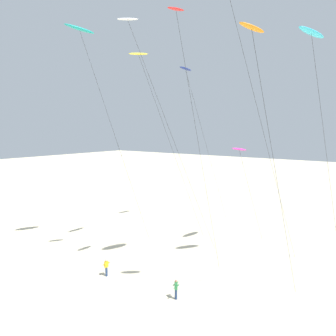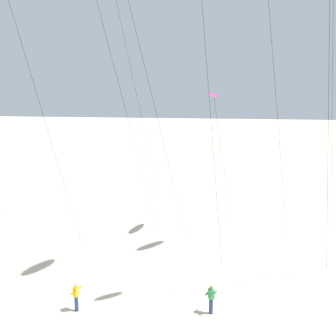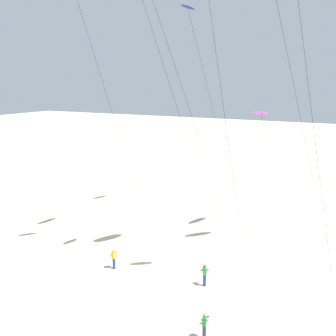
# 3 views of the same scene
# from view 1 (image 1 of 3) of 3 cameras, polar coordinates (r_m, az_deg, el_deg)

# --- Properties ---
(ground_plane) EXTENTS (260.00, 260.00, 0.00)m
(ground_plane) POSITION_cam_1_polar(r_m,az_deg,el_deg) (26.70, -11.91, -23.59)
(ground_plane) COLOR beige
(kite_yellow) EXTENTS (3.93, 9.70, 21.99)m
(kite_yellow) POSITION_cam_1_polar(r_m,az_deg,el_deg) (32.89, -5.44, 20.44)
(kite_yellow) COLOR yellow
(kite_yellow) RESTS_ON ground
(kite_teal) EXTENTS (4.05, 8.92, 24.47)m
(kite_teal) POSITION_cam_1_polar(r_m,az_deg,el_deg) (34.41, -16.72, 24.21)
(kite_teal) COLOR teal
(kite_teal) RESTS_ON ground
(kite_magenta) EXTENTS (2.32, 5.64, 11.87)m
(kite_magenta) POSITION_cam_1_polar(r_m,az_deg,el_deg) (34.49, 13.72, 3.46)
(kite_magenta) COLOR #D8339E
(kite_magenta) RESTS_ON ground
(kite_cyan) EXTENTS (3.86, 8.27, 22.25)m
(kite_cyan) POSITION_cam_1_polar(r_m,az_deg,el_deg) (29.54, 26.17, 22.19)
(kite_cyan) COLOR #33BFE0
(kite_cyan) RESTS_ON ground
(kite_navy) EXTENTS (3.54, 8.60, 22.13)m
(kite_navy) POSITION_cam_1_polar(r_m,az_deg,el_deg) (41.61, 3.60, 18.11)
(kite_navy) COLOR navy
(kite_navy) RESTS_ON ground
(kite_orange) EXTENTS (3.25, 6.79, 20.65)m
(kite_orange) POSITION_cam_1_polar(r_m,az_deg,el_deg) (21.73, 16.21, 23.46)
(kite_orange) COLOR orange
(kite_orange) RESTS_ON ground
(kite_red) EXTENTS (2.43, 5.86, 23.52)m
(kite_red) POSITION_cam_1_polar(r_m,az_deg,el_deg) (26.41, 1.90, 26.87)
(kite_red) COLOR red
(kite_red) RESTS_ON ground
(kite_white) EXTENTS (4.79, 10.75, 23.64)m
(kite_white) POSITION_cam_1_polar(r_m,az_deg,el_deg) (29.02, -7.06, 25.10)
(kite_white) COLOR white
(kite_white) RESTS_ON ground
(kite_flyer_middle) EXTENTS (0.61, 0.63, 1.67)m
(kite_flyer_middle) POSITION_cam_1_polar(r_m,az_deg,el_deg) (29.65, -11.90, -18.32)
(kite_flyer_middle) COLOR navy
(kite_flyer_middle) RESTS_ON ground
(kite_flyer_furthest) EXTENTS (0.73, 0.73, 1.67)m
(kite_flyer_furthest) POSITION_cam_1_polar(r_m,az_deg,el_deg) (25.70, 1.56, -22.43)
(kite_flyer_furthest) COLOR navy
(kite_flyer_furthest) RESTS_ON ground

